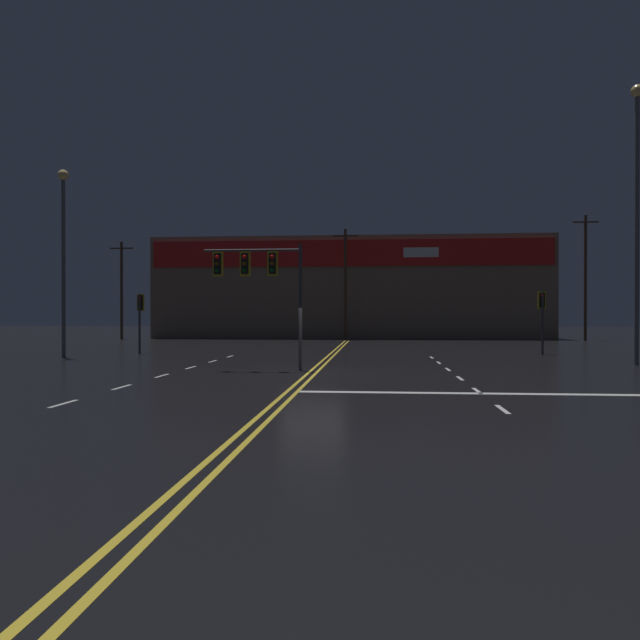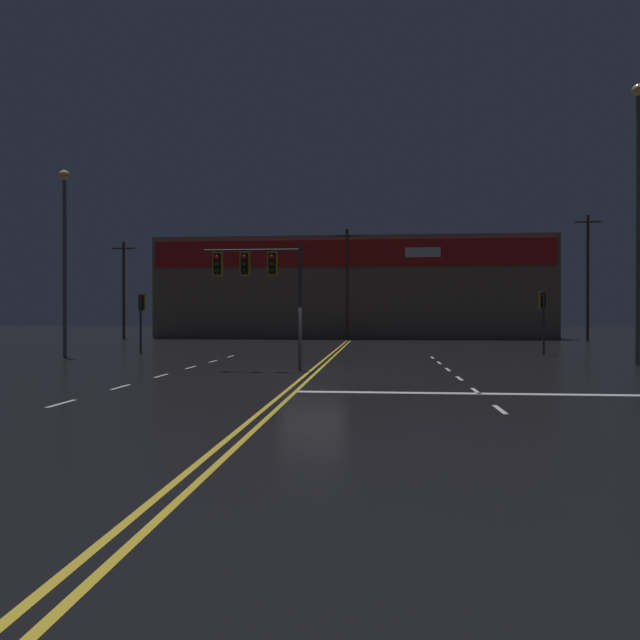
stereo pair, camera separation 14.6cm
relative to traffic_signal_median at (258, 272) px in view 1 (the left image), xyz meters
The scene contains 9 objects.
ground_plane 4.61m from the traffic_signal_median, 17.78° to the right, with size 200.00×200.00×0.00m, color black.
road_markings 5.53m from the traffic_signal_median, 30.04° to the right, with size 15.89×60.00×0.01m.
traffic_signal_median is the anchor object (origin of this frame).
traffic_signal_corner_northwest 13.84m from the traffic_signal_median, 130.24° to the left, with size 0.42×0.36×3.45m.
traffic_signal_corner_northeast 18.03m from the traffic_signal_median, 38.74° to the left, with size 0.42×0.36×3.55m.
streetlight_near_left 17.14m from the traffic_signal_median, 14.13° to the left, with size 0.56×0.56×12.40m.
streetlight_far_left 13.73m from the traffic_signal_median, 149.40° to the left, with size 0.56×0.56×9.86m.
building_backdrop 38.30m from the traffic_signal_median, 86.57° to the left, with size 37.89×10.23×9.68m.
utility_pole_row 32.00m from the traffic_signal_median, 83.98° to the left, with size 44.19×0.26×10.98m.
Camera 1 is at (2.36, -23.86, 2.20)m, focal length 35.00 mm.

